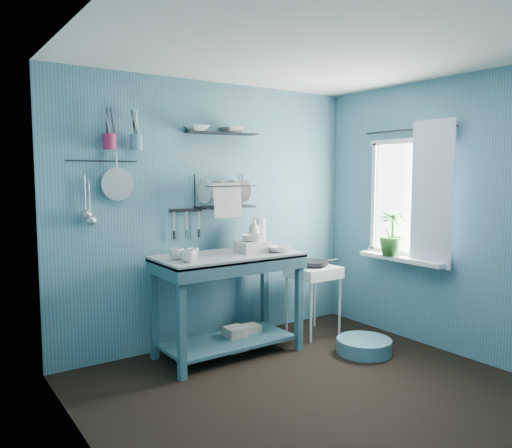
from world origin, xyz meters
TOP-DOWN VIEW (x-y plane):
  - floor at (0.00, 0.00)m, footprint 3.20×3.20m
  - ceiling at (0.00, 0.00)m, footprint 3.20×3.20m
  - wall_back at (0.00, 1.50)m, footprint 3.20×0.00m
  - wall_left at (-1.60, 0.00)m, footprint 0.00×3.00m
  - wall_right at (1.60, 0.00)m, footprint 0.00×3.00m
  - work_counter at (-0.10, 1.07)m, footprint 1.39×0.87m
  - mug_left at (-0.58, 0.91)m, footprint 0.12×0.12m
  - mug_mid at (-0.48, 1.01)m, footprint 0.14×0.14m
  - mug_right at (-0.60, 1.07)m, footprint 0.17×0.17m
  - wash_tub at (0.15, 1.05)m, footprint 0.28×0.22m
  - tub_bowl at (0.15, 1.05)m, footprint 0.20×0.19m
  - soap_bottle at (0.32, 1.27)m, footprint 0.11×0.12m
  - water_bottle at (0.42, 1.29)m, footprint 0.09×0.09m
  - counter_bowl at (0.35, 0.92)m, footprint 0.22×0.22m
  - hotplate_stand at (0.90, 1.06)m, footprint 0.47×0.47m
  - frying_pan at (0.90, 1.06)m, footprint 0.30×0.30m
  - knife_strip at (-0.31, 1.47)m, footprint 0.32×0.04m
  - dish_rack at (0.05, 1.37)m, footprint 0.58×0.31m
  - upper_shelf at (0.03, 1.40)m, footprint 0.72×0.26m
  - shelf_bowl_left at (-0.22, 1.40)m, footprint 0.22×0.22m
  - shelf_bowl_right at (0.16, 1.40)m, footprint 0.24×0.24m
  - utensil_cup_magenta at (-1.03, 1.42)m, footprint 0.11×0.11m
  - utensil_cup_teal at (-0.80, 1.42)m, footprint 0.11×0.11m
  - colander at (-0.96, 1.45)m, footprint 0.28×0.03m
  - ladle_outer at (-1.23, 1.46)m, footprint 0.01×0.01m
  - ladle_inner at (-1.20, 1.46)m, footprint 0.01×0.01m
  - hook_rail at (-1.07, 1.47)m, footprint 0.60×0.01m
  - window_glass at (1.59, 0.45)m, footprint 0.00×1.10m
  - windowsill at (1.50, 0.45)m, footprint 0.16×0.95m
  - curtain at (1.52, 0.15)m, footprint 0.00×1.35m
  - curtain_rod at (1.54, 0.45)m, footprint 0.02×1.05m
  - potted_plant at (1.48, 0.56)m, footprint 0.33×0.33m
  - storage_tin_large at (-0.00, 1.12)m, footprint 0.18×0.18m
  - storage_tin_small at (0.20, 1.15)m, footprint 0.15×0.15m
  - floor_basin at (0.93, 0.39)m, footprint 0.50×0.50m

SIDE VIEW (x-z plane):
  - floor at x=0.00m, z-range 0.00..0.00m
  - floor_basin at x=0.93m, z-range 0.00..0.13m
  - storage_tin_small at x=0.20m, z-range 0.00..0.20m
  - storage_tin_large at x=0.00m, z-range 0.00..0.22m
  - hotplate_stand at x=0.90m, z-range 0.00..0.70m
  - work_counter at x=-0.10m, z-range 0.00..0.92m
  - frying_pan at x=0.90m, z-range 0.72..0.76m
  - windowsill at x=1.50m, z-range 0.79..0.83m
  - counter_bowl at x=0.35m, z-range 0.92..0.97m
  - mug_mid at x=-0.48m, z-range 0.92..1.01m
  - mug_left at x=-0.58m, z-range 0.92..1.02m
  - mug_right at x=-0.60m, z-range 0.92..1.02m
  - wash_tub at x=0.15m, z-range 0.92..1.02m
  - tub_bowl at x=0.15m, z-range 1.02..1.08m
  - potted_plant at x=1.48m, z-range 0.83..1.28m
  - water_bottle at x=0.42m, z-range 0.92..1.20m
  - soap_bottle at x=0.32m, z-range 0.92..1.22m
  - wall_back at x=0.00m, z-range -0.35..2.85m
  - wall_left at x=-1.60m, z-range -0.25..2.75m
  - wall_right at x=1.60m, z-range -0.25..2.75m
  - knife_strip at x=-0.31m, z-range 1.28..1.31m
  - window_glass at x=1.59m, z-range 0.85..1.95m
  - ladle_inner at x=-1.20m, z-range 1.27..1.57m
  - curtain at x=1.52m, z-range 0.77..2.12m
  - dish_rack at x=0.05m, z-range 1.31..1.63m
  - ladle_outer at x=-1.23m, z-range 1.32..1.62m
  - colander at x=-0.96m, z-range 1.41..1.69m
  - hook_rail at x=-1.07m, z-range 1.73..1.75m
  - utensil_cup_magenta at x=-1.03m, z-range 1.83..1.96m
  - utensil_cup_teal at x=-0.80m, z-range 1.84..1.97m
  - upper_shelf at x=0.03m, z-range 2.01..2.02m
  - curtain_rod at x=1.54m, z-range 2.04..2.06m
  - shelf_bowl_right at x=0.16m, z-range 2.03..2.09m
  - shelf_bowl_left at x=-0.22m, z-range 2.05..2.10m
  - ceiling at x=0.00m, z-range 2.50..2.50m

